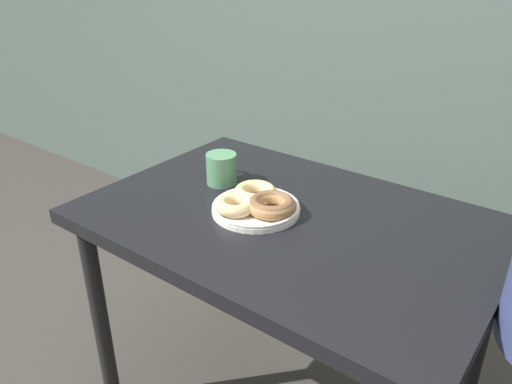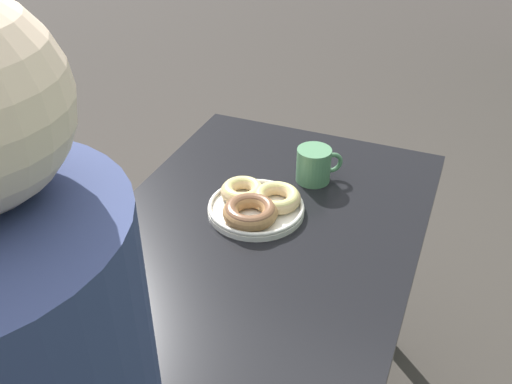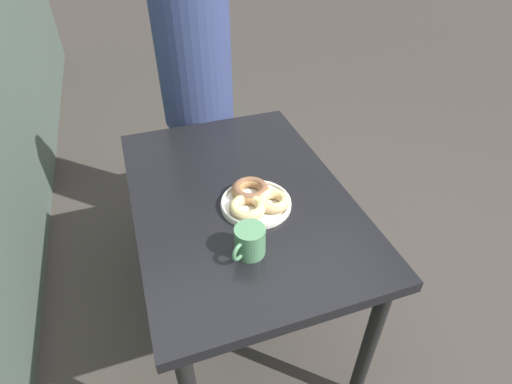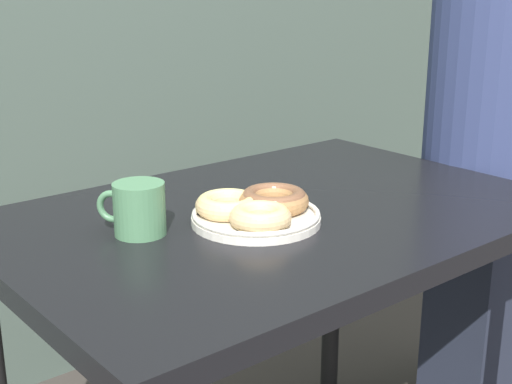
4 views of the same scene
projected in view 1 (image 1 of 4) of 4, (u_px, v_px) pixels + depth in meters
dining_table at (288, 244)px, 1.37m from camera, size 1.08×0.73×0.75m
donut_plate at (256, 203)px, 1.34m from camera, size 0.24×0.25×0.05m
coffee_mug at (222, 168)px, 1.50m from camera, size 0.10×0.12×0.09m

